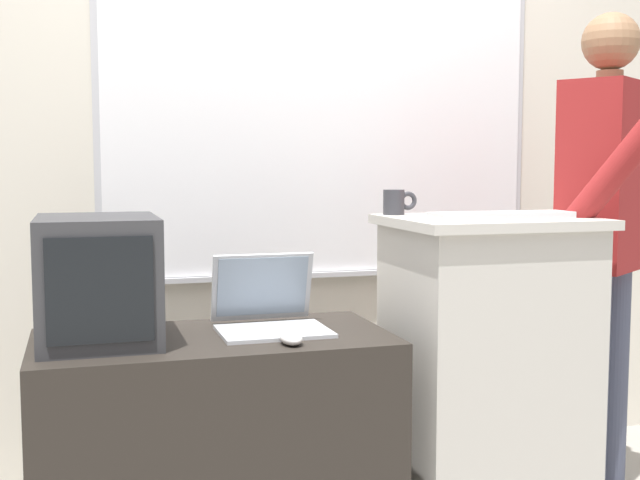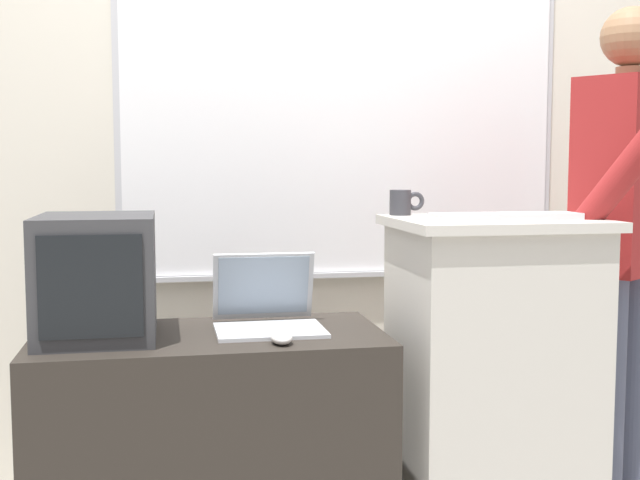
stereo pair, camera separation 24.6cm
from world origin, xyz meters
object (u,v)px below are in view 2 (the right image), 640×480
person_presenter (625,231)px  computer_mouse_by_laptop (281,338)px  wireless_keyboard (505,216)px  laptop (266,306)px  side_desk (211,454)px  coffee_mug (402,202)px  crt_monitor (97,276)px  lectern_podium (491,384)px

person_presenter → computer_mouse_by_laptop: person_presenter is taller
person_presenter → wireless_keyboard: (-0.51, -0.17, 0.07)m
laptop → wireless_keyboard: 0.78m
side_desk → coffee_mug: size_ratio=8.71×
laptop → wireless_keyboard: (0.71, -0.14, 0.28)m
person_presenter → computer_mouse_by_laptop: bearing=158.4°
crt_monitor → computer_mouse_by_laptop: bearing=-21.7°
laptop → coffee_mug: (0.47, 0.12, 0.31)m
lectern_podium → laptop: bearing=174.1°
wireless_keyboard → computer_mouse_by_laptop: (-0.70, -0.10, -0.32)m
side_desk → crt_monitor: crt_monitor is taller
lectern_podium → crt_monitor: (-1.20, 0.03, 0.37)m
wireless_keyboard → computer_mouse_by_laptop: 0.78m
person_presenter → computer_mouse_by_laptop: (-1.21, -0.28, -0.26)m
lectern_podium → computer_mouse_by_laptop: bearing=-166.4°
computer_mouse_by_laptop → crt_monitor: bearing=158.3°
wireless_keyboard → computer_mouse_by_laptop: size_ratio=4.56×
computer_mouse_by_laptop → coffee_mug: 0.68m
computer_mouse_by_laptop → crt_monitor: (-0.51, 0.20, 0.16)m
crt_monitor → wireless_keyboard: bearing=-4.7°
laptop → side_desk: bearing=-158.7°
person_presenter → wireless_keyboard: 0.54m
computer_mouse_by_laptop → coffee_mug: bearing=38.7°
crt_monitor → coffee_mug: bearing=9.7°
lectern_podium → side_desk: lectern_podium is taller
computer_mouse_by_laptop → crt_monitor: 0.57m
person_presenter → wireless_keyboard: size_ratio=3.83×
wireless_keyboard → coffee_mug: size_ratio=3.88×
crt_monitor → lectern_podium: bearing=-1.6°
person_presenter → coffee_mug: person_presenter is taller
coffee_mug → wireless_keyboard: bearing=-46.9°
crt_monitor → person_presenter: bearing=2.5°
side_desk → computer_mouse_by_laptop: (0.19, -0.17, 0.38)m
laptop → wireless_keyboard: wireless_keyboard is taller
laptop → computer_mouse_by_laptop: laptop is taller
laptop → computer_mouse_by_laptop: 0.25m
wireless_keyboard → crt_monitor: 1.22m
lectern_podium → side_desk: (-0.88, 0.00, -0.17)m
person_presenter → crt_monitor: size_ratio=4.04×
computer_mouse_by_laptop → coffee_mug: size_ratio=0.85×
crt_monitor → laptop: bearing=4.5°
wireless_keyboard → crt_monitor: bearing=175.3°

